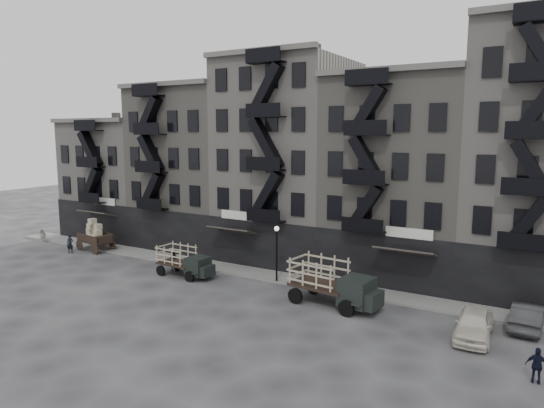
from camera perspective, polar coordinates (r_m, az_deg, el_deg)
The scene contains 16 objects.
ground at distance 35.85m, azimuth -5.78°, elevation -9.56°, with size 140.00×140.00×0.00m, color #38383A.
sidewalk at distance 38.78m, azimuth -2.49°, elevation -8.01°, with size 55.00×2.50×0.15m, color slate.
building_west at distance 55.07m, azimuth -16.76°, elevation 2.85°, with size 10.00×11.35×13.20m.
building_midwest at distance 48.12m, azimuth -8.66°, elevation 4.14°, with size 10.00×11.35×16.20m.
building_center at distance 42.48m, azimuth 1.90°, elevation 5.01°, with size 10.00×11.35×18.20m.
building_mideast at distance 38.82m, azimuth 14.99°, elevation 2.91°, with size 10.00×11.35×16.20m.
lamp_post at distance 35.62m, azimuth 0.55°, elevation -4.98°, with size 0.36×0.36×4.28m.
horse at distance 54.12m, azimuth -25.51°, elevation -3.35°, with size 0.81×1.78×1.50m, color silver.
wagon at distance 48.45m, azimuth -20.19°, elevation -3.16°, with size 3.80×2.38×3.03m.
stake_truck_west at distance 38.21m, azimuth -10.30°, elevation -6.40°, with size 4.80×2.12×2.37m.
stake_truck_east at distance 31.61m, azimuth 7.11°, elevation -8.83°, with size 6.18×3.05×2.99m.
car_east at distance 29.14m, azimuth 22.65°, elevation -12.93°, with size 1.82×4.53×1.54m, color beige.
car_far at distance 31.80m, azimuth 27.90°, elevation -11.50°, with size 1.60×4.58×1.51m, color #28292B.
pedestrian_west at distance 48.48m, azimuth -22.67°, elevation -4.35°, with size 0.62×0.41×1.71m, color black.
pedestrian_mid at distance 39.94m, azimuth -11.51°, elevation -6.54°, with size 0.82×0.64×1.68m, color black.
policeman at distance 25.50m, azimuth 28.76°, elevation -16.34°, with size 0.97×0.41×1.66m, color black.
Camera 1 is at (20.20, -27.46, 11.11)m, focal length 32.00 mm.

